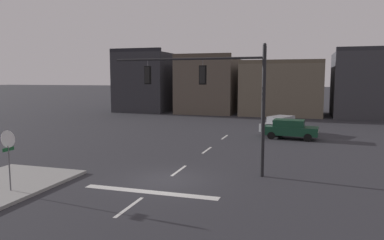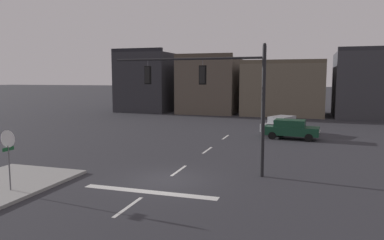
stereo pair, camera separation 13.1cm
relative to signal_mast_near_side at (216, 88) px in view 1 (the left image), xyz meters
name	(u,v)px [view 1 (the left image)]	position (x,y,z in m)	size (l,w,h in m)	color
ground_plane	(166,180)	(-2.01, -2.25, -4.59)	(400.00, 400.00, 0.00)	#2B2B30
stop_bar_paint	(150,192)	(-2.01, -4.25, -4.58)	(6.40, 0.50, 0.01)	silver
lane_centreline	(179,171)	(-2.01, -0.25, -4.58)	(0.16, 26.40, 0.01)	silver
signal_mast_near_side	(216,88)	(0.00, 0.00, 0.00)	(8.52, 0.56, 6.83)	black
stop_sign	(8,146)	(-7.80, -6.26, -2.44)	(0.76, 0.64, 2.83)	#56565B
car_lot_nearside	(290,129)	(3.41, 12.52, -3.73)	(4.55, 2.15, 1.61)	#143D28
car_lot_middle	(280,124)	(2.43, 15.14, -3.73)	(3.43, 4.75, 1.61)	#9EA0A5
building_row	(260,85)	(-1.60, 33.61, -0.59)	(43.01, 10.96, 9.28)	#2D2D33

